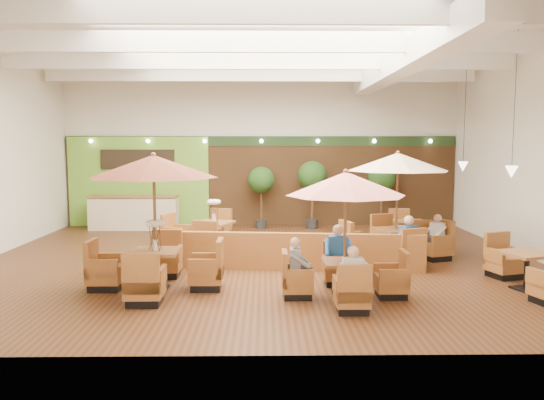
{
  "coord_description": "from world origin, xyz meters",
  "views": [
    {
      "loc": [
        0.1,
        -13.11,
        2.93
      ],
      "look_at": [
        0.3,
        0.5,
        1.5
      ],
      "focal_mm": 35.0,
      "sensor_mm": 36.0,
      "label": 1
    }
  ],
  "objects_px": {
    "diner_1": "(338,249)",
    "diner_3": "(407,237)",
    "table_4": "(527,272)",
    "table_5": "(410,235)",
    "diner_2": "(298,260)",
    "diner_4": "(436,232)",
    "table_0": "(154,198)",
    "topiary_2": "(382,180)",
    "diner_0": "(352,271)",
    "table_1": "(345,210)",
    "table_2": "(397,186)",
    "topiary_0": "(261,182)",
    "booth_divider": "(288,251)",
    "service_counter": "(134,213)",
    "table_3": "(204,234)",
    "topiary_1": "(312,178)"
  },
  "relations": [
    {
      "from": "diner_1",
      "to": "diner_3",
      "type": "relative_size",
      "value": 0.98
    },
    {
      "from": "table_4",
      "to": "table_5",
      "type": "xyz_separation_m",
      "value": [
        -1.14,
        4.46,
        -0.0
      ]
    },
    {
      "from": "diner_2",
      "to": "diner_4",
      "type": "xyz_separation_m",
      "value": [
        3.72,
        3.29,
        0.0
      ]
    },
    {
      "from": "table_0",
      "to": "topiary_2",
      "type": "bearing_deg",
      "value": 51.08
    },
    {
      "from": "diner_0",
      "to": "table_0",
      "type": "bearing_deg",
      "value": 157.77
    },
    {
      "from": "table_4",
      "to": "diner_2",
      "type": "height_order",
      "value": "diner_2"
    },
    {
      "from": "diner_1",
      "to": "diner_2",
      "type": "bearing_deg",
      "value": 49.68
    },
    {
      "from": "table_1",
      "to": "diner_1",
      "type": "distance_m",
      "value": 1.3
    },
    {
      "from": "diner_2",
      "to": "diner_3",
      "type": "distance_m",
      "value": 3.53
    },
    {
      "from": "table_2",
      "to": "table_5",
      "type": "distance_m",
      "value": 2.38
    },
    {
      "from": "topiary_0",
      "to": "booth_divider",
      "type": "bearing_deg",
      "value": -83.99
    },
    {
      "from": "service_counter",
      "to": "table_4",
      "type": "height_order",
      "value": "service_counter"
    },
    {
      "from": "table_3",
      "to": "diner_1",
      "type": "xyz_separation_m",
      "value": [
        3.2,
        -3.64,
        0.3
      ]
    },
    {
      "from": "table_3",
      "to": "diner_1",
      "type": "height_order",
      "value": "table_3"
    },
    {
      "from": "table_3",
      "to": "topiary_2",
      "type": "bearing_deg",
      "value": 55.18
    },
    {
      "from": "topiary_1",
      "to": "diner_4",
      "type": "height_order",
      "value": "topiary_1"
    },
    {
      "from": "table_1",
      "to": "table_0",
      "type": "bearing_deg",
      "value": 170.6
    },
    {
      "from": "table_2",
      "to": "diner_1",
      "type": "height_order",
      "value": "table_2"
    },
    {
      "from": "diner_2",
      "to": "topiary_0",
      "type": "bearing_deg",
      "value": -173.82
    },
    {
      "from": "topiary_1",
      "to": "diner_1",
      "type": "xyz_separation_m",
      "value": [
        -0.14,
        -7.58,
        -1.0
      ]
    },
    {
      "from": "topiary_2",
      "to": "diner_4",
      "type": "xyz_separation_m",
      "value": [
        0.24,
        -5.19,
        -0.96
      ]
    },
    {
      "from": "table_0",
      "to": "table_1",
      "type": "bearing_deg",
      "value": -9.57
    },
    {
      "from": "diner_4",
      "to": "service_counter",
      "type": "bearing_deg",
      "value": 32.25
    },
    {
      "from": "table_4",
      "to": "diner_1",
      "type": "xyz_separation_m",
      "value": [
        -3.76,
        0.43,
        0.39
      ]
    },
    {
      "from": "diner_1",
      "to": "table_1",
      "type": "bearing_deg",
      "value": 94.68
    },
    {
      "from": "booth_divider",
      "to": "table_4",
      "type": "bearing_deg",
      "value": -14.68
    },
    {
      "from": "table_4",
      "to": "topiary_2",
      "type": "bearing_deg",
      "value": 81.85
    },
    {
      "from": "diner_3",
      "to": "table_4",
      "type": "bearing_deg",
      "value": -70.78
    },
    {
      "from": "booth_divider",
      "to": "topiary_1",
      "type": "xyz_separation_m",
      "value": [
        1.13,
        6.23,
        1.32
      ]
    },
    {
      "from": "booth_divider",
      "to": "diner_3",
      "type": "bearing_deg",
      "value": 6.21
    },
    {
      "from": "diner_2",
      "to": "diner_4",
      "type": "distance_m",
      "value": 4.97
    },
    {
      "from": "table_0",
      "to": "table_4",
      "type": "height_order",
      "value": "table_0"
    },
    {
      "from": "diner_2",
      "to": "diner_3",
      "type": "xyz_separation_m",
      "value": [
        2.71,
        2.27,
        0.04
      ]
    },
    {
      "from": "topiary_1",
      "to": "topiary_2",
      "type": "xyz_separation_m",
      "value": [
        2.44,
        0.0,
        -0.07
      ]
    },
    {
      "from": "topiary_0",
      "to": "topiary_1",
      "type": "relative_size",
      "value": 0.92
    },
    {
      "from": "diner_1",
      "to": "diner_4",
      "type": "relative_size",
      "value": 1.14
    },
    {
      "from": "table_1",
      "to": "table_5",
      "type": "bearing_deg",
      "value": 62.07
    },
    {
      "from": "table_0",
      "to": "table_4",
      "type": "bearing_deg",
      "value": -1.28
    },
    {
      "from": "table_2",
      "to": "topiary_2",
      "type": "distance_m",
      "value": 5.25
    },
    {
      "from": "service_counter",
      "to": "table_1",
      "type": "relative_size",
      "value": 1.21
    },
    {
      "from": "table_4",
      "to": "diner_0",
      "type": "bearing_deg",
      "value": -176.5
    },
    {
      "from": "service_counter",
      "to": "diner_2",
      "type": "relative_size",
      "value": 4.23
    },
    {
      "from": "table_0",
      "to": "diner_2",
      "type": "xyz_separation_m",
      "value": [
        2.83,
        -0.62,
        -1.14
      ]
    },
    {
      "from": "table_1",
      "to": "diner_2",
      "type": "distance_m",
      "value": 1.33
    },
    {
      "from": "table_5",
      "to": "topiary_2",
      "type": "bearing_deg",
      "value": 89.84
    },
    {
      "from": "table_3",
      "to": "topiary_1",
      "type": "relative_size",
      "value": 1.23
    },
    {
      "from": "table_1",
      "to": "table_2",
      "type": "distance_m",
      "value": 3.75
    },
    {
      "from": "topiary_0",
      "to": "diner_1",
      "type": "xyz_separation_m",
      "value": [
        1.65,
        -7.58,
        -0.85
      ]
    },
    {
      "from": "topiary_0",
      "to": "diner_4",
      "type": "xyz_separation_m",
      "value": [
        4.47,
        -5.19,
        -0.89
      ]
    },
    {
      "from": "table_2",
      "to": "diner_0",
      "type": "height_order",
      "value": "table_2"
    }
  ]
}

